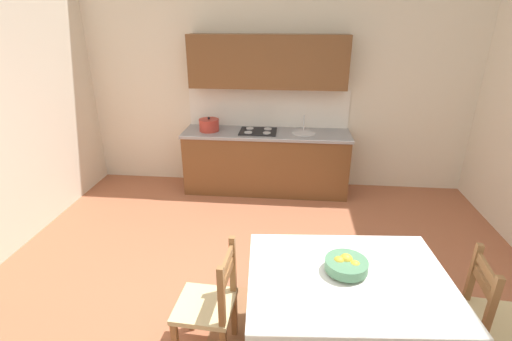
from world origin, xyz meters
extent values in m
cube|color=#A86042|center=(0.00, 0.00, -0.05)|extent=(6.13, 6.14, 0.10)
cube|color=silver|center=(0.00, 2.83, 1.98)|extent=(6.13, 0.12, 3.97)
cube|color=brown|center=(-0.12, 2.46, 0.43)|extent=(2.33, 0.60, 0.86)
cube|color=gray|center=(-0.12, 2.45, 0.88)|extent=(2.36, 0.63, 0.04)
cube|color=white|center=(-0.12, 2.76, 1.18)|extent=(2.33, 0.01, 0.55)
cube|color=brown|center=(-0.12, 2.59, 1.85)|extent=(2.14, 0.34, 0.70)
cube|color=black|center=(-0.12, 2.19, 0.04)|extent=(2.29, 0.02, 0.09)
cylinder|color=silver|center=(0.40, 2.46, 0.90)|extent=(0.34, 0.34, 0.02)
cylinder|color=silver|center=(0.40, 2.60, 1.01)|extent=(0.02, 0.02, 0.22)
cube|color=black|center=(-0.24, 2.46, 0.91)|extent=(0.52, 0.42, 0.01)
cylinder|color=silver|center=(-0.37, 2.36, 0.92)|extent=(0.11, 0.11, 0.01)
cylinder|color=silver|center=(-0.11, 2.36, 0.92)|extent=(0.11, 0.11, 0.01)
cylinder|color=silver|center=(-0.37, 2.56, 0.92)|extent=(0.11, 0.11, 0.01)
cylinder|color=silver|center=(-0.11, 2.56, 0.92)|extent=(0.11, 0.11, 0.01)
cylinder|color=#B2382D|center=(-0.94, 2.44, 0.98)|extent=(0.28, 0.28, 0.15)
cylinder|color=#B2382D|center=(-0.94, 2.44, 1.06)|extent=(0.29, 0.29, 0.02)
sphere|color=black|center=(-0.94, 2.44, 1.08)|extent=(0.04, 0.04, 0.04)
cube|color=#56331C|center=(0.67, -0.45, 0.74)|extent=(1.40, 1.09, 0.02)
cube|color=#56331C|center=(0.03, -0.07, 0.36)|extent=(0.08, 0.08, 0.73)
cube|color=#56331C|center=(1.24, 0.03, 0.36)|extent=(0.08, 0.08, 0.73)
cube|color=white|center=(0.67, -0.45, 0.75)|extent=(1.46, 1.15, 0.00)
cube|color=white|center=(0.63, 0.07, 0.69)|extent=(1.38, 0.11, 0.12)
cube|color=white|center=(-0.02, -0.51, 0.69)|extent=(0.09, 1.05, 0.12)
cube|color=white|center=(1.36, -0.40, 0.69)|extent=(0.09, 1.05, 0.12)
cube|color=#D1BC89|center=(-0.36, -0.48, 0.43)|extent=(0.44, 0.44, 0.04)
cube|color=olive|center=(-0.53, -0.29, 0.21)|extent=(0.05, 0.05, 0.41)
cube|color=olive|center=(-0.19, -0.67, 0.46)|extent=(0.05, 0.05, 0.93)
cube|color=olive|center=(-0.17, -0.31, 0.46)|extent=(0.05, 0.05, 0.93)
cube|color=olive|center=(-0.18, -0.49, 0.84)|extent=(0.04, 0.32, 0.07)
cube|color=olive|center=(-0.18, -0.49, 0.74)|extent=(0.04, 0.32, 0.07)
cube|color=#D1BC89|center=(1.75, -0.43, 0.43)|extent=(0.46, 0.46, 0.04)
cube|color=olive|center=(1.95, -0.27, 0.21)|extent=(0.05, 0.05, 0.41)
cube|color=olive|center=(1.59, -0.23, 0.46)|extent=(0.05, 0.05, 0.93)
cube|color=olive|center=(1.55, -0.59, 0.46)|extent=(0.05, 0.05, 0.93)
cube|color=olive|center=(1.57, -0.41, 0.84)|extent=(0.06, 0.32, 0.07)
cube|color=olive|center=(1.57, -0.41, 0.74)|extent=(0.06, 0.32, 0.07)
cylinder|color=#4C7F5B|center=(0.65, -0.40, 0.77)|extent=(0.17, 0.17, 0.02)
cylinder|color=#4C7F5B|center=(0.65, -0.40, 0.81)|extent=(0.30, 0.30, 0.07)
sphere|color=gold|center=(0.60, -0.39, 0.82)|extent=(0.09, 0.09, 0.09)
sphere|color=gold|center=(0.70, -0.42, 0.82)|extent=(0.08, 0.08, 0.08)
sphere|color=gold|center=(0.65, -0.37, 0.83)|extent=(0.10, 0.10, 0.10)
camera|label=1|loc=(0.23, -2.59, 2.42)|focal=26.08mm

